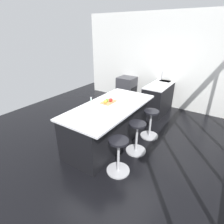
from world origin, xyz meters
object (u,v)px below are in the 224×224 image
apple_red (111,100)px  apple_yellow (105,101)px  kitchen_island (109,124)px  apple_green (107,100)px  stool_middle (137,138)px  cutting_board (108,102)px  stool_by_window (150,125)px  oven_range (127,89)px  water_bottle (91,106)px  stool_near_camera (118,157)px

apple_red → apple_yellow: bearing=-20.8°
kitchen_island → apple_green: 0.55m
stool_middle → cutting_board: bearing=-99.8°
apple_red → apple_yellow: apple_red is taller
cutting_board → stool_by_window: bearing=125.6°
cutting_board → apple_green: apple_green is taller
oven_range → apple_red: bearing=21.4°
apple_red → water_bottle: 0.63m
oven_range → stool_by_window: (1.89, 1.74, -0.11)m
apple_green → apple_red: bearing=116.4°
apple_yellow → water_bottle: bearing=1.1°
stool_by_window → apple_yellow: 1.28m
stool_middle → stool_near_camera: size_ratio=1.00×
oven_range → water_bottle: water_bottle is taller
apple_red → water_bottle: size_ratio=0.27×
oven_range → stool_middle: size_ratio=1.24×
cutting_board → stool_middle: bearing=80.2°
cutting_board → water_bottle: water_bottle is taller
apple_red → stool_by_window: bearing=126.3°
water_bottle → kitchen_island: bearing=169.1°
cutting_board → apple_yellow: (0.12, -0.00, 0.05)m
kitchen_island → apple_red: (-0.16, -0.05, 0.52)m
kitchen_island → cutting_board: bearing=-146.1°
oven_range → cutting_board: (2.48, 0.92, 0.50)m
cutting_board → stool_near_camera: bearing=43.3°
stool_middle → stool_near_camera: 0.74m
stool_by_window → apple_red: size_ratio=8.47×
apple_green → water_bottle: bearing=3.6°
cutting_board → apple_green: 0.06m
kitchen_island → apple_red: size_ratio=27.91×
apple_red → stool_middle: bearing=78.1°
cutting_board → water_bottle: bearing=0.6°
stool_middle → apple_green: (-0.12, -0.86, 0.65)m
apple_yellow → water_bottle: size_ratio=0.26×
apple_green → apple_yellow: size_ratio=0.89×
oven_range → cutting_board: bearing=20.3°
kitchen_island → cutting_board: cutting_board is taller
stool_by_window → stool_near_camera: size_ratio=1.00×
stool_by_window → stool_near_camera: bearing=0.0°
stool_middle → cutting_board: 1.04m
stool_by_window → stool_middle: (0.74, 0.00, 0.00)m
stool_by_window → cutting_board: size_ratio=1.96×
kitchen_island → cutting_board: size_ratio=6.45×
stool_by_window → stool_near_camera: 1.47m
stool_by_window → apple_green: apple_green is taller
stool_by_window → stool_middle: bearing=0.0°
kitchen_island → apple_yellow: bearing=-104.3°
stool_middle → apple_red: bearing=-101.9°
kitchen_island → cutting_board: 0.50m
stool_middle → apple_yellow: size_ratio=8.83×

